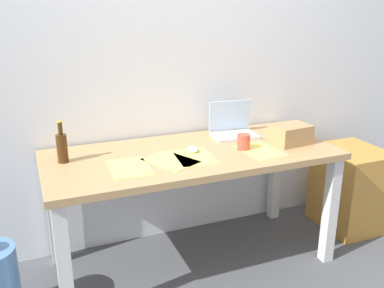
{
  "coord_description": "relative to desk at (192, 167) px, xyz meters",
  "views": [
    {
      "loc": [
        -0.91,
        -2.26,
        1.62
      ],
      "look_at": [
        0.0,
        0.0,
        0.81
      ],
      "focal_mm": 40.14,
      "sensor_mm": 36.0,
      "label": 1
    }
  ],
  "objects": [
    {
      "name": "desk",
      "position": [
        0.0,
        0.0,
        0.0
      ],
      "size": [
        1.76,
        0.76,
        0.76
      ],
      "color": "tan",
      "rests_on": "ground"
    },
    {
      "name": "paper_sheet_front_right",
      "position": [
        0.39,
        -0.14,
        0.1
      ],
      "size": [
        0.23,
        0.31,
        0.0
      ],
      "primitive_type": "cube",
      "rotation": [
        0.0,
        0.0,
        0.09
      ],
      "color": "#F4E06B",
      "rests_on": "desk"
    },
    {
      "name": "back_wall",
      "position": [
        0.0,
        0.44,
        0.64
      ],
      "size": [
        5.2,
        0.08,
        2.6
      ],
      "primitive_type": "cube",
      "color": "white",
      "rests_on": "ground"
    },
    {
      "name": "ground_plane",
      "position": [
        0.0,
        0.0,
        -0.66
      ],
      "size": [
        8.0,
        8.0,
        0.0
      ],
      "primitive_type": "plane",
      "color": "#515459"
    },
    {
      "name": "cardboard_box",
      "position": [
        0.64,
        -0.08,
        0.16
      ],
      "size": [
        0.25,
        0.2,
        0.12
      ],
      "primitive_type": "cube",
      "rotation": [
        0.0,
        0.0,
        0.09
      ],
      "color": "tan",
      "rests_on": "desk"
    },
    {
      "name": "coffee_mug",
      "position": [
        0.31,
        -0.08,
        0.15
      ],
      "size": [
        0.08,
        0.08,
        0.09
      ],
      "primitive_type": "cylinder",
      "color": "#D84C38",
      "rests_on": "desk"
    },
    {
      "name": "paper_yellow_folder",
      "position": [
        -0.17,
        -0.1,
        0.1
      ],
      "size": [
        0.32,
        0.36,
        0.0
      ],
      "primitive_type": "cube",
      "rotation": [
        0.0,
        0.0,
        0.46
      ],
      "color": "#F4E06B",
      "rests_on": "desk"
    },
    {
      "name": "paper_sheet_front_left",
      "position": [
        -0.42,
        -0.11,
        0.1
      ],
      "size": [
        0.22,
        0.3,
        0.0
      ],
      "primitive_type": "cube",
      "rotation": [
        0.0,
        0.0,
        -0.04
      ],
      "color": "#F4E06B",
      "rests_on": "desk"
    },
    {
      "name": "filing_cabinet",
      "position": [
        1.27,
        0.0,
        -0.36
      ],
      "size": [
        0.4,
        0.48,
        0.6
      ],
      "primitive_type": "cube",
      "color": "#C68938",
      "rests_on": "ground"
    },
    {
      "name": "beer_bottle",
      "position": [
        -0.74,
        0.11,
        0.19
      ],
      "size": [
        0.06,
        0.06,
        0.24
      ],
      "color": "#47280F",
      "rests_on": "desk"
    },
    {
      "name": "computer_mouse",
      "position": [
        0.01,
        0.0,
        0.12
      ],
      "size": [
        0.07,
        0.11,
        0.03
      ],
      "primitive_type": "ellipsoid",
      "rotation": [
        0.0,
        0.0,
        -0.15
      ],
      "color": "silver",
      "rests_on": "desk"
    },
    {
      "name": "paper_sheet_center",
      "position": [
        -0.02,
        -0.09,
        0.1
      ],
      "size": [
        0.24,
        0.32,
        0.0
      ],
      "primitive_type": "cube",
      "rotation": [
        0.0,
        0.0,
        -0.1
      ],
      "color": "#F4E06B",
      "rests_on": "desk"
    },
    {
      "name": "laptop_right",
      "position": [
        0.38,
        0.21,
        0.15
      ],
      "size": [
        0.31,
        0.24,
        0.23
      ],
      "color": "silver",
      "rests_on": "desk"
    }
  ]
}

